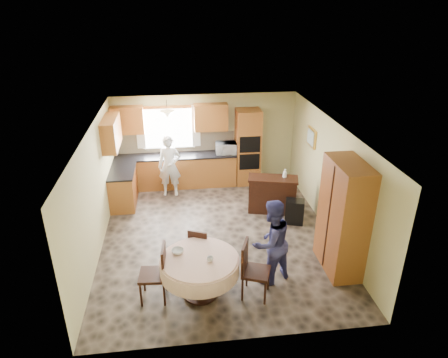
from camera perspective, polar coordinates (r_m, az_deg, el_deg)
name	(u,v)px	position (r m, az deg, el deg)	size (l,w,h in m)	color
floor	(217,235)	(9.02, -0.94, -8.04)	(5.00, 6.00, 0.01)	brown
ceiling	(217,128)	(7.94, -1.06, 7.30)	(5.00, 6.00, 0.01)	white
wall_back	(205,139)	(11.17, -2.69, 5.76)	(5.00, 0.02, 2.50)	#C1BB7B
wall_front	(240,275)	(5.87, 2.31, -13.54)	(5.00, 0.02, 2.50)	#C1BB7B
wall_left	(95,192)	(8.54, -17.93, -1.73)	(0.02, 6.00, 2.50)	#C1BB7B
wall_right	(331,179)	(9.00, 15.04, 0.03)	(0.02, 6.00, 2.50)	#C1BB7B
window	(168,128)	(11.02, -7.95, 7.19)	(1.40, 0.03, 1.10)	white
curtain_left	(140,128)	(10.99, -11.90, 7.12)	(0.22, 0.02, 1.15)	white
curtain_right	(196,126)	(10.97, -4.02, 7.56)	(0.22, 0.02, 1.15)	white
base_cab_back	(176,171)	(11.16, -6.84, 1.11)	(3.30, 0.60, 0.88)	#B2712F
counter_back	(175,156)	(10.98, -6.96, 3.31)	(3.30, 0.64, 0.04)	black
base_cab_left	(123,188)	(10.43, -14.18, -1.26)	(0.60, 1.20, 0.88)	#B2712F
counter_left	(121,171)	(10.25, -14.44, 1.06)	(0.64, 1.20, 0.04)	black
backsplash	(175,143)	(11.16, -7.05, 5.19)	(3.30, 0.02, 0.55)	beige
wall_cab_left	(127,120)	(10.86, -13.64, 8.18)	(0.85, 0.33, 0.72)	#C16B30
wall_cab_right	(211,117)	(10.83, -1.89, 8.82)	(0.90, 0.33, 0.72)	#C16B30
wall_cab_side	(111,133)	(9.92, -15.83, 6.36)	(0.33, 1.20, 0.72)	#C16B30
oven_tower	(248,147)	(11.09, 3.41, 4.55)	(0.66, 0.62, 2.12)	#B2712F
oven_upper	(250,145)	(10.73, 3.74, 4.93)	(0.56, 0.01, 0.45)	black
oven_lower	(250,162)	(10.91, 3.66, 2.46)	(0.56, 0.01, 0.45)	black
pendant	(167,114)	(10.41, -8.12, 9.12)	(0.36, 0.36, 0.18)	beige
sideboard	(272,195)	(9.85, 6.89, -2.34)	(1.19, 0.49, 0.85)	#36170E
space_heater	(294,212)	(9.49, 10.03, -4.60)	(0.43, 0.30, 0.59)	black
cupboard	(343,218)	(7.81, 16.69, -5.30)	(0.58, 1.16, 2.22)	#B2712F
dining_table	(200,266)	(7.09, -3.50, -12.33)	(1.38, 1.38, 0.79)	#36170E
chair_left	(158,270)	(7.11, -9.48, -12.76)	(0.50, 0.50, 1.07)	#36170E
chair_back	(200,247)	(7.76, -3.50, -9.67)	(0.52, 0.52, 0.91)	#36170E
chair_right	(251,267)	(7.12, 3.92, -12.43)	(0.60, 0.60, 1.07)	#36170E
framed_picture	(311,137)	(9.98, 12.39, 5.83)	(0.06, 0.55, 0.45)	gold
microwave	(226,148)	(10.96, 0.29, 4.43)	(0.56, 0.38, 0.31)	silver
person_sink	(170,166)	(10.53, -7.78, 1.83)	(0.60, 0.39, 1.64)	silver
person_dining	(271,242)	(7.35, 6.74, -8.94)	(0.81, 0.63, 1.66)	navy
bowl_sideboard	(264,179)	(9.61, 5.69, -0.05)	(0.19, 0.19, 0.05)	#B2B2B2
bottle_sideboard	(285,174)	(9.68, 8.67, 0.70)	(0.10, 0.10, 0.27)	silver
cup_table	(210,259)	(6.88, -2.00, -11.38)	(0.11, 0.11, 0.09)	#B2B2B2
bowl_table	(178,251)	(7.12, -6.64, -10.22)	(0.22, 0.22, 0.07)	#B2B2B2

